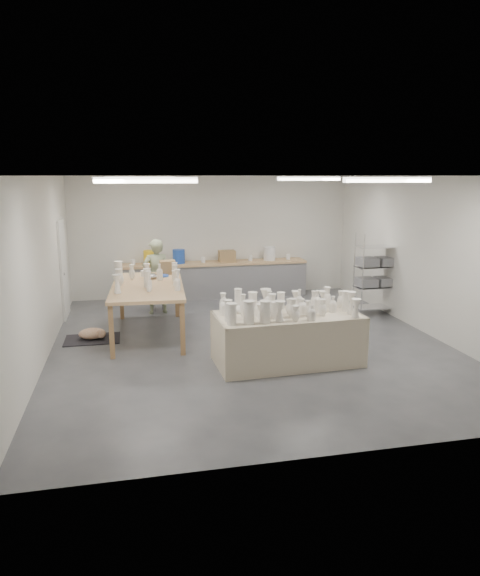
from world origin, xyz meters
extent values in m
plane|color=#424449|center=(0.00, 0.00, 0.00)|extent=(8.00, 8.00, 0.00)
cube|color=white|center=(0.00, 0.00, 2.99)|extent=(7.00, 8.00, 0.02)
cube|color=silver|center=(0.00, 4.00, 1.50)|extent=(7.00, 0.02, 3.00)
cube|color=silver|center=(0.00, -4.00, 1.50)|extent=(7.00, 0.02, 3.00)
cube|color=silver|center=(-3.50, 0.00, 1.50)|extent=(0.02, 8.00, 3.00)
cube|color=silver|center=(3.50, 0.00, 1.50)|extent=(0.02, 8.00, 3.00)
cube|color=white|center=(-3.47, 2.60, 1.05)|extent=(0.05, 0.90, 2.10)
cube|color=white|center=(-1.80, -1.50, 2.94)|extent=(1.40, 0.12, 0.08)
cube|color=white|center=(1.80, -1.50, 2.94)|extent=(1.40, 0.12, 0.08)
cube|color=white|center=(-1.80, 2.00, 2.94)|extent=(1.40, 0.12, 0.08)
cube|color=white|center=(1.80, 2.00, 2.94)|extent=(1.40, 0.12, 0.08)
cube|color=#AA7C52|center=(0.00, 3.68, 0.87)|extent=(4.60, 0.60, 0.06)
cube|color=slate|center=(0.00, 3.68, 0.42)|extent=(4.60, 0.55, 0.84)
cylinder|color=yellow|center=(-1.60, 3.68, 1.07)|extent=(0.30, 0.30, 0.34)
cylinder|color=#2149B4|center=(-0.90, 3.68, 1.07)|extent=(0.30, 0.30, 0.34)
cylinder|color=white|center=(1.40, 3.68, 1.07)|extent=(0.30, 0.30, 0.34)
cube|color=olive|center=(0.30, 3.68, 1.04)|extent=(0.40, 0.30, 0.28)
cylinder|color=white|center=(-2.00, 3.68, 0.97)|extent=(0.10, 0.10, 0.14)
cylinder|color=white|center=(-0.30, 3.68, 0.97)|extent=(0.10, 0.10, 0.14)
cylinder|color=white|center=(0.90, 3.68, 0.97)|extent=(0.10, 0.10, 0.14)
cylinder|color=white|center=(1.90, 3.68, 0.97)|extent=(0.10, 0.10, 0.14)
cylinder|color=silver|center=(2.78, 1.18, 0.90)|extent=(0.02, 0.02, 1.80)
cylinder|color=silver|center=(3.62, 1.18, 0.90)|extent=(0.02, 0.02, 1.80)
cylinder|color=silver|center=(2.78, 1.62, 0.90)|extent=(0.02, 0.02, 1.80)
cylinder|color=silver|center=(3.62, 1.62, 0.90)|extent=(0.02, 0.02, 1.80)
cube|color=silver|center=(3.20, 1.40, 0.15)|extent=(0.88, 0.48, 0.02)
cube|color=silver|center=(3.20, 1.40, 0.60)|extent=(0.88, 0.48, 0.02)
cube|color=silver|center=(3.20, 1.40, 1.05)|extent=(0.88, 0.48, 0.02)
cube|color=silver|center=(3.20, 1.40, 1.50)|extent=(0.88, 0.48, 0.02)
cube|color=slate|center=(2.98, 1.40, 0.72)|extent=(0.38, 0.42, 0.18)
cube|color=slate|center=(3.42, 1.40, 0.72)|extent=(0.38, 0.42, 0.18)
cube|color=slate|center=(2.98, 1.40, 1.17)|extent=(0.38, 0.42, 0.18)
cube|color=slate|center=(3.42, 1.40, 1.17)|extent=(0.38, 0.42, 0.18)
cube|color=olive|center=(0.38, -1.15, 0.36)|extent=(2.11, 1.03, 0.72)
cube|color=beige|center=(0.38, -1.15, 0.80)|extent=(2.38, 1.20, 0.03)
cube|color=beige|center=(0.38, -1.68, 0.41)|extent=(2.33, 0.13, 0.82)
cube|color=beige|center=(0.38, -0.62, 0.41)|extent=(2.33, 0.13, 0.82)
cube|color=#AA7C52|center=(-1.77, 0.86, 0.96)|extent=(1.46, 2.70, 0.06)
cube|color=olive|center=(-2.35, -0.39, 0.46)|extent=(0.08, 0.08, 0.93)
cube|color=olive|center=(-1.18, -0.39, 0.46)|extent=(0.08, 0.08, 0.93)
cube|color=olive|center=(-2.35, 2.10, 0.46)|extent=(0.08, 0.08, 0.93)
cube|color=olive|center=(-1.18, 2.10, 0.46)|extent=(0.08, 0.08, 0.93)
ellipsoid|color=silver|center=(-1.67, 1.46, 1.04)|extent=(0.26, 0.26, 0.12)
cylinder|color=#2149B4|center=(-1.44, 1.62, 1.00)|extent=(0.26, 0.26, 0.03)
cylinder|color=white|center=(-1.82, 1.72, 1.05)|extent=(0.11, 0.11, 0.12)
cube|color=olive|center=(-1.31, 1.91, 1.13)|extent=(0.32, 0.26, 0.28)
cube|color=black|center=(-2.82, 0.77, 0.01)|extent=(1.00, 0.70, 0.02)
ellipsoid|color=white|center=(-2.82, 0.77, 0.12)|extent=(0.57, 0.48, 0.21)
sphere|color=white|center=(-2.66, 0.66, 0.14)|extent=(0.18, 0.18, 0.18)
imported|color=gray|center=(-1.52, 2.43, 0.83)|extent=(0.66, 0.48, 1.66)
cylinder|color=#A02516|center=(-1.52, 2.70, 0.29)|extent=(0.38, 0.38, 0.04)
cylinder|color=silver|center=(-1.39, 2.73, 0.14)|extent=(0.02, 0.02, 0.28)
cylinder|color=silver|center=(-1.61, 2.81, 0.14)|extent=(0.02, 0.02, 0.28)
cylinder|color=silver|center=(-1.57, 2.58, 0.14)|extent=(0.02, 0.02, 0.28)
camera|label=1|loc=(-2.06, -8.77, 3.00)|focal=32.00mm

